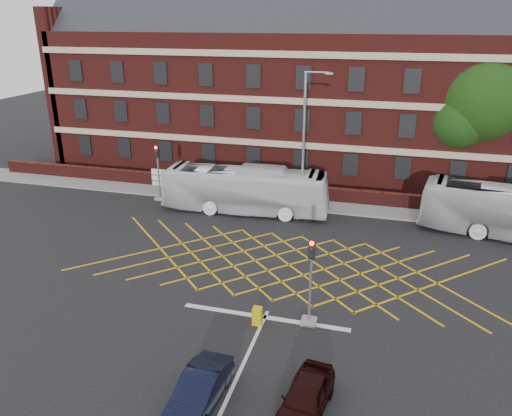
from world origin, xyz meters
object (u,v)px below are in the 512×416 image
(utility_cabinet, at_px, (257,316))
(deciduous_tree, at_px, (481,105))
(car_navy, at_px, (199,390))
(car_maroon, at_px, (305,398))
(traffic_light_far, at_px, (159,177))
(bus_left, at_px, (245,190))
(traffic_light_near, at_px, (310,290))
(direction_signs, at_px, (159,178))
(street_lamp, at_px, (304,167))

(utility_cabinet, bearing_deg, deciduous_tree, 62.70)
(car_navy, xyz_separation_m, utility_cabinet, (0.69, 5.44, -0.20))
(car_navy, distance_m, car_maroon, 3.81)
(car_navy, xyz_separation_m, traffic_light_far, (-10.95, 19.59, 1.13))
(car_navy, bearing_deg, bus_left, 104.30)
(car_navy, xyz_separation_m, traffic_light_near, (2.95, 6.13, 1.13))
(deciduous_tree, xyz_separation_m, utility_cabinet, (-11.35, -21.99, -6.53))
(direction_signs, bearing_deg, car_navy, -60.82)
(street_lamp, xyz_separation_m, utility_cabinet, (0.54, -14.10, -3.06))
(car_navy, bearing_deg, deciduous_tree, 68.98)
(utility_cabinet, bearing_deg, car_navy, -97.18)
(car_maroon, bearing_deg, deciduous_tree, 79.86)
(traffic_light_far, relative_size, direction_signs, 1.94)
(car_navy, height_order, car_maroon, car_navy)
(car_maroon, relative_size, deciduous_tree, 0.34)
(car_navy, height_order, utility_cabinet, car_navy)
(direction_signs, bearing_deg, deciduous_tree, 16.49)
(car_navy, distance_m, traffic_light_far, 22.47)
(utility_cabinet, bearing_deg, street_lamp, 92.20)
(deciduous_tree, height_order, utility_cabinet, deciduous_tree)
(street_lamp, bearing_deg, utility_cabinet, -87.80)
(bus_left, bearing_deg, car_navy, -171.29)
(bus_left, relative_size, direction_signs, 5.38)
(car_navy, relative_size, utility_cabinet, 4.40)
(deciduous_tree, xyz_separation_m, direction_signs, (-23.48, -6.95, -5.58))
(deciduous_tree, bearing_deg, direction_signs, -163.51)
(deciduous_tree, distance_m, utility_cabinet, 25.59)
(traffic_light_far, relative_size, utility_cabinet, 4.90)
(car_navy, distance_m, deciduous_tree, 30.62)
(car_maroon, xyz_separation_m, direction_signs, (-15.19, 19.85, 0.75))
(traffic_light_far, height_order, street_lamp, street_lamp)
(car_maroon, distance_m, direction_signs, 25.01)
(deciduous_tree, height_order, traffic_light_far, deciduous_tree)
(bus_left, bearing_deg, direction_signs, 75.30)
(car_navy, xyz_separation_m, street_lamp, (0.14, 19.54, 2.86))
(bus_left, bearing_deg, car_maroon, -160.22)
(car_navy, height_order, street_lamp, street_lamp)
(car_maroon, xyz_separation_m, traffic_light_near, (-0.80, 5.50, 1.13))
(traffic_light_near, xyz_separation_m, traffic_light_far, (-13.90, 13.45, 0.00))
(traffic_light_near, bearing_deg, car_maroon, -81.68)
(car_maroon, height_order, utility_cabinet, car_maroon)
(deciduous_tree, relative_size, direction_signs, 4.94)
(car_maroon, height_order, traffic_light_near, traffic_light_near)
(traffic_light_near, distance_m, traffic_light_far, 19.35)
(car_navy, relative_size, traffic_light_far, 0.90)
(traffic_light_near, height_order, utility_cabinet, traffic_light_near)
(deciduous_tree, bearing_deg, traffic_light_near, -113.11)
(traffic_light_far, bearing_deg, deciduous_tree, 18.85)
(traffic_light_near, relative_size, utility_cabinet, 4.90)
(bus_left, height_order, traffic_light_near, traffic_light_near)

